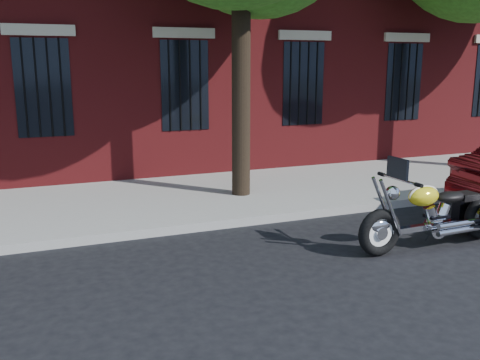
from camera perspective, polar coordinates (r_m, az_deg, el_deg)
name	(u,v)px	position (r m, az deg, el deg)	size (l,w,h in m)	color
ground	(282,251)	(7.97, 4.52, -7.51)	(120.00, 120.00, 0.00)	black
curb	(247,221)	(9.14, 0.72, -4.34)	(40.00, 0.16, 0.15)	gray
sidewalk	(212,196)	(10.84, -3.05, -1.67)	(40.00, 3.60, 0.15)	gray
motorcycle	(441,215)	(8.56, 20.69, -3.55)	(2.80, 0.82, 1.41)	black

